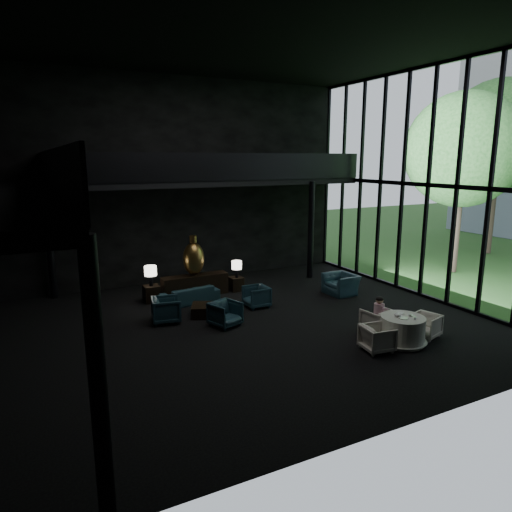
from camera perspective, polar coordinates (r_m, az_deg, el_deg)
name	(u,v)px	position (r m, az deg, el deg)	size (l,w,h in m)	color
floor	(249,326)	(13.78, -0.87, -8.75)	(14.00, 12.00, 0.02)	black
ceiling	(248,38)	(13.24, -0.99, 25.63)	(14.00, 12.00, 0.02)	black
wall_back	(182,182)	(18.48, -9.21, 9.15)	(14.00, 0.04, 8.00)	black
wall_front	(407,214)	(7.98, 18.38, 4.97)	(14.00, 0.04, 8.00)	black
curtain_wall	(428,185)	(17.12, 20.72, 8.31)	(0.20, 12.00, 8.00)	black
mezzanine_left	(6,200)	(11.62, -28.77, 6.16)	(2.00, 12.00, 0.25)	black
mezzanine_back	(215,182)	(17.88, -5.12, 9.17)	(12.00, 2.00, 0.25)	black
railing_left	(53,172)	(11.60, -24.09, 9.57)	(0.06, 12.00, 1.00)	black
railing_back	(225,167)	(16.93, -3.87, 11.05)	(12.00, 0.06, 1.00)	black
column_sw	(98,383)	(6.59, -19.17, -14.80)	(0.24, 0.24, 4.00)	black
column_nw	(49,243)	(17.53, -24.42, 1.48)	(0.24, 0.24, 4.00)	black
column_ne	(311,230)	(18.97, 6.87, 3.22)	(0.24, 0.24, 4.00)	black
tree_near	(463,150)	(21.47, 24.47, 11.94)	(4.80, 4.80, 7.65)	#382D23
tree_far	(499,136)	(26.68, 28.14, 13.06)	(5.60, 5.60, 8.80)	#382D23
console	(195,285)	(16.76, -7.63, -3.65)	(2.41, 0.55, 0.77)	black
bronze_urn	(194,258)	(16.57, -7.80, -0.27)	(0.77, 0.77, 1.44)	olive
side_table_left	(152,294)	(16.34, -12.92, -4.61)	(0.53, 0.53, 0.58)	black
table_lamp_left	(151,272)	(16.13, -13.05, -1.92)	(0.42, 0.42, 0.70)	black
side_table_right	(236,284)	(17.27, -2.50, -3.49)	(0.48, 0.48, 0.52)	black
table_lamp_right	(237,266)	(17.04, -2.43, -1.22)	(0.38, 0.38, 0.64)	black
sofa	(190,292)	(15.95, -8.26, -4.53)	(1.89, 0.55, 0.74)	#17334D
lounge_armchair_west	(166,307)	(14.22, -11.17, -6.31)	(0.91, 0.85, 0.93)	#1A3446
lounge_armchair_east	(256,295)	(15.36, 0.05, -4.95)	(0.77, 0.72, 0.79)	#192D4A
lounge_armchair_south	(225,312)	(13.69, -3.86, -7.01)	(0.83, 0.78, 0.86)	black
window_armchair	(341,280)	(17.07, 10.58, -2.97)	(1.20, 0.78, 1.05)	#162738
coffee_table	(205,310)	(14.66, -6.39, -6.75)	(0.82, 0.82, 0.36)	black
dining_table	(402,332)	(13.07, 17.80, -9.00)	(1.33, 1.33, 0.75)	white
dining_chair_north	(377,320)	(13.63, 14.93, -7.69)	(0.75, 0.70, 0.77)	silver
dining_chair_east	(425,325)	(13.73, 20.40, -8.11)	(0.66, 0.62, 0.68)	silver
dining_chair_west	(377,337)	(12.39, 14.93, -9.80)	(0.72, 0.67, 0.74)	white
child	(379,307)	(13.49, 15.15, -6.21)	(0.29, 0.29, 0.63)	pink
plate_a	(403,318)	(12.82, 17.95, -7.38)	(0.26, 0.26, 0.02)	white
plate_b	(400,313)	(13.21, 17.60, -6.79)	(0.20, 0.20, 0.01)	white
saucer	(413,316)	(13.07, 19.08, -7.09)	(0.15, 0.15, 0.01)	white
coffee_cup	(410,315)	(13.01, 18.71, -6.97)	(0.09, 0.09, 0.07)	white
cereal_bowl	(397,315)	(12.88, 17.27, -7.07)	(0.18, 0.18, 0.09)	white
cream_pot	(415,318)	(12.80, 19.26, -7.38)	(0.06, 0.06, 0.06)	#99999E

